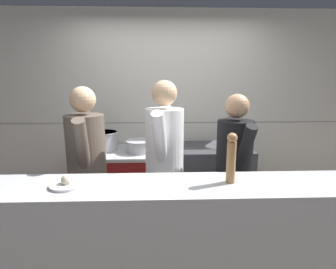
% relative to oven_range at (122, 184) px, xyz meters
% --- Properties ---
extents(wall_back_tiled, '(8.00, 0.06, 2.60)m').
position_rel_oven_range_xyz_m(wall_back_tiled, '(0.58, 0.40, 0.87)').
color(wall_back_tiled, silver).
rests_on(wall_back_tiled, ground_plane).
extents(oven_range, '(1.11, 0.71, 0.86)m').
position_rel_oven_range_xyz_m(oven_range, '(0.00, 0.00, 0.00)').
color(oven_range, maroon).
rests_on(oven_range, ground_plane).
extents(prep_counter, '(0.97, 0.65, 0.90)m').
position_rel_oven_range_xyz_m(prep_counter, '(1.10, -0.00, 0.02)').
color(prep_counter, '#38383D').
rests_on(prep_counter, ground_plane).
extents(pass_counter, '(3.00, 0.45, 1.04)m').
position_rel_oven_range_xyz_m(pass_counter, '(0.52, -1.50, 0.09)').
color(pass_counter, '#B7BABF').
rests_on(pass_counter, ground_plane).
extents(stock_pot, '(0.36, 0.36, 0.23)m').
position_rel_oven_range_xyz_m(stock_pot, '(-0.22, 0.04, 0.55)').
color(stock_pot, '#B7BABF').
rests_on(stock_pot, oven_range).
extents(sauce_pot, '(0.34, 0.34, 0.14)m').
position_rel_oven_range_xyz_m(sauce_pot, '(0.24, -0.05, 0.51)').
color(sauce_pot, '#B7BABF').
rests_on(sauce_pot, oven_range).
extents(mixing_bowl_steel, '(0.25, 0.25, 0.09)m').
position_rel_oven_range_xyz_m(mixing_bowl_steel, '(1.17, 0.03, 0.51)').
color(mixing_bowl_steel, '#B7BABF').
rests_on(mixing_bowl_steel, prep_counter).
extents(plated_dish_main, '(0.22, 0.22, 0.08)m').
position_rel_oven_range_xyz_m(plated_dish_main, '(-0.13, -1.50, 0.63)').
color(plated_dish_main, white).
rests_on(plated_dish_main, pass_counter).
extents(pepper_mill, '(0.07, 0.07, 0.34)m').
position_rel_oven_range_xyz_m(pepper_mill, '(0.94, -1.48, 0.79)').
color(pepper_mill, '#AD7A47').
rests_on(pepper_mill, pass_counter).
extents(chef_head_cook, '(0.38, 0.73, 1.67)m').
position_rel_oven_range_xyz_m(chef_head_cook, '(-0.18, -0.86, 0.49)').
color(chef_head_cook, black).
rests_on(chef_head_cook, ground_plane).
extents(chef_sous, '(0.41, 0.75, 1.72)m').
position_rel_oven_range_xyz_m(chef_sous, '(0.52, -0.80, 0.52)').
color(chef_sous, black).
rests_on(chef_sous, ground_plane).
extents(chef_line, '(0.36, 0.70, 1.60)m').
position_rel_oven_range_xyz_m(chef_line, '(1.15, -0.86, 0.46)').
color(chef_line, black).
rests_on(chef_line, ground_plane).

